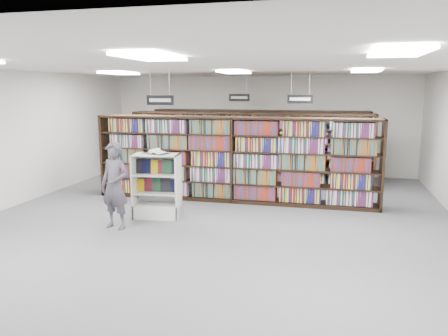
% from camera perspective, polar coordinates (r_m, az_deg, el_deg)
% --- Properties ---
extents(floor, '(12.00, 12.00, 0.00)m').
position_cam_1_polar(floor, '(9.11, -1.47, -7.33)').
color(floor, '#4E4E53').
rests_on(floor, ground).
extents(ceiling, '(10.00, 12.00, 0.10)m').
position_cam_1_polar(ceiling, '(8.70, -1.57, 13.19)').
color(ceiling, white).
rests_on(ceiling, wall_back).
extents(wall_back, '(10.00, 0.10, 3.20)m').
position_cam_1_polar(wall_back, '(14.61, 4.71, 5.65)').
color(wall_back, silver).
rests_on(wall_back, ground).
extents(wall_left, '(0.10, 12.00, 3.20)m').
position_cam_1_polar(wall_left, '(11.17, -27.15, 3.19)').
color(wall_left, silver).
rests_on(wall_left, ground).
extents(bookshelf_row_near, '(7.00, 0.60, 2.10)m').
position_cam_1_polar(bookshelf_row_near, '(10.77, 1.30, 1.13)').
color(bookshelf_row_near, black).
rests_on(bookshelf_row_near, floor).
extents(bookshelf_row_mid, '(7.00, 0.60, 2.10)m').
position_cam_1_polar(bookshelf_row_mid, '(12.71, 3.25, 2.50)').
color(bookshelf_row_mid, black).
rests_on(bookshelf_row_mid, floor).
extents(bookshelf_row_far, '(7.00, 0.60, 2.10)m').
position_cam_1_polar(bookshelf_row_far, '(14.37, 4.49, 3.37)').
color(bookshelf_row_far, black).
rests_on(bookshelf_row_far, floor).
extents(aisle_sign_left, '(0.65, 0.02, 0.80)m').
position_cam_1_polar(aisle_sign_left, '(10.12, -8.34, 8.87)').
color(aisle_sign_left, '#B2B2B7').
rests_on(aisle_sign_left, ceiling).
extents(aisle_sign_right, '(0.65, 0.02, 0.80)m').
position_cam_1_polar(aisle_sign_right, '(11.41, 9.90, 8.96)').
color(aisle_sign_right, '#B2B2B7').
rests_on(aisle_sign_right, ceiling).
extents(aisle_sign_center, '(0.65, 0.02, 0.80)m').
position_cam_1_polar(aisle_sign_center, '(13.67, 2.00, 9.28)').
color(aisle_sign_center, '#B2B2B7').
rests_on(aisle_sign_center, ceiling).
extents(troffer_front_center, '(0.60, 1.20, 0.04)m').
position_cam_1_polar(troffer_front_center, '(5.87, -9.56, 14.14)').
color(troffer_front_center, white).
rests_on(troffer_front_center, ceiling).
extents(troffer_front_right, '(0.60, 1.20, 0.04)m').
position_cam_1_polar(troffer_front_right, '(5.45, 21.86, 13.89)').
color(troffer_front_right, white).
rests_on(troffer_front_right, ceiling).
extents(troffer_back_left, '(0.60, 1.20, 0.04)m').
position_cam_1_polar(troffer_back_left, '(11.66, -13.53, 11.95)').
color(troffer_back_left, white).
rests_on(troffer_back_left, ceiling).
extents(troffer_back_center, '(0.60, 1.20, 0.04)m').
position_cam_1_polar(troffer_back_center, '(10.64, 1.34, 12.42)').
color(troffer_back_center, white).
rests_on(troffer_back_center, ceiling).
extents(troffer_back_right, '(0.60, 1.20, 0.04)m').
position_cam_1_polar(troffer_back_right, '(10.42, 18.05, 11.99)').
color(troffer_back_right, white).
rests_on(troffer_back_right, ceiling).
extents(endcap_display, '(1.05, 0.61, 1.40)m').
position_cam_1_polar(endcap_display, '(9.61, -8.69, -3.56)').
color(endcap_display, silver).
rests_on(endcap_display, floor).
extents(open_book, '(0.62, 0.47, 0.12)m').
position_cam_1_polar(open_book, '(9.44, -8.99, 2.06)').
color(open_book, black).
rests_on(open_book, endcap_display).
extents(shopper, '(0.70, 0.53, 1.73)m').
position_cam_1_polar(shopper, '(8.91, -14.06, -2.28)').
color(shopper, '#48444E').
rests_on(shopper, floor).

